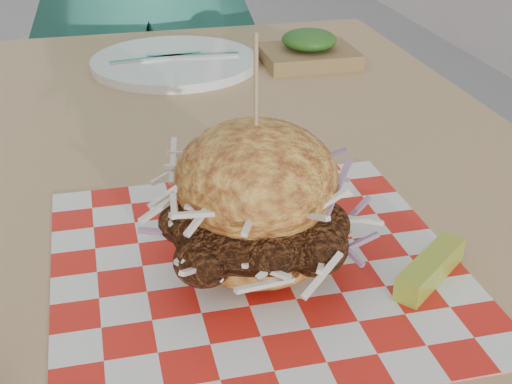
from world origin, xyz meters
TOP-DOWN VIEW (x-y plane):
  - patio_table at (0.17, -0.02)m, footprint 0.80×1.20m
  - patio_chair at (0.14, 1.03)m, footprint 0.53×0.53m
  - paper_liner at (0.17, -0.24)m, footprint 0.36×0.36m
  - sandwich at (0.17, -0.24)m, footprint 0.19×0.19m
  - pickle_spear at (0.31, -0.30)m, footprint 0.09×0.08m
  - place_setting at (0.17, 0.36)m, footprint 0.27×0.27m
  - kraft_tray at (0.39, 0.32)m, footprint 0.15×0.12m

SIDE VIEW (x-z plane):
  - patio_chair at x=0.14m, z-range 0.08..1.03m
  - patio_table at x=0.17m, z-range 0.30..1.05m
  - paper_liner at x=0.17m, z-range 0.75..0.75m
  - place_setting at x=0.17m, z-range 0.75..0.77m
  - pickle_spear at x=0.31m, z-range 0.75..0.77m
  - kraft_tray at x=0.39m, z-range 0.74..0.80m
  - sandwich at x=0.17m, z-range 0.71..0.92m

